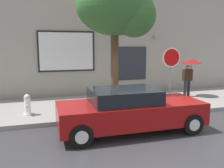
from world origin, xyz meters
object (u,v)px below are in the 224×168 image
Objects in this scene: parked_car at (129,110)px; street_tree at (119,9)px; stop_sign at (171,66)px; fire_hydrant at (27,105)px; pedestrian_with_umbrella at (191,66)px.

street_tree is (0.27, 1.96, 3.31)m from parked_car.
parked_car is at bearing -146.05° from stop_sign.
street_tree reaches higher than parked_car.
fire_hydrant is at bearing 175.36° from street_tree.
fire_hydrant is 0.32× the size of stop_sign.
street_tree is (3.38, -0.27, 3.46)m from fire_hydrant.
pedestrian_with_umbrella is 5.02m from street_tree.
parked_car is 5.72m from pedestrian_with_umbrella.
parked_car is 1.84× the size of stop_sign.
fire_hydrant is 5.60m from stop_sign.
pedestrian_with_umbrella is at bearing 19.12° from street_tree.
street_tree reaches higher than stop_sign.
street_tree is 2.07× the size of stop_sign.
pedestrian_with_umbrella is at bearing 37.34° from parked_car.
stop_sign reaches higher than parked_car.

